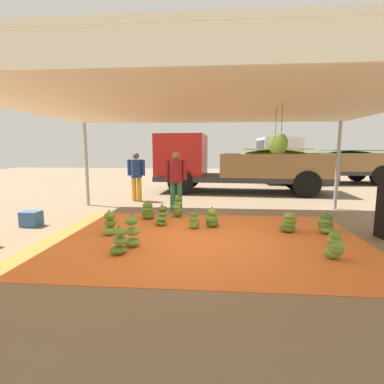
{
  "coord_description": "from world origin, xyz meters",
  "views": [
    {
      "loc": [
        0.25,
        -5.53,
        1.73
      ],
      "look_at": [
        -0.3,
        1.17,
        0.77
      ],
      "focal_mm": 27.2,
      "sensor_mm": 36.0,
      "label": 1
    }
  ],
  "objects_px": {
    "banana_bunch_7": "(132,233)",
    "worker_0": "(176,177)",
    "banana_bunch_3": "(110,224)",
    "banana_bunch_4": "(162,217)",
    "banana_bunch_2": "(148,211)",
    "worker_1": "(136,173)",
    "banana_bunch_10": "(194,221)",
    "banana_bunch_8": "(178,207)",
    "cargo_truck_main": "(235,163)",
    "banana_bunch_1": "(326,224)",
    "banana_bunch_6": "(289,223)",
    "crate_1": "(31,219)",
    "banana_bunch_0": "(335,246)",
    "banana_bunch_9": "(212,218)",
    "banana_bunch_5": "(119,242)",
    "cargo_truck_far": "(319,161)"
  },
  "relations": [
    {
      "from": "banana_bunch_5",
      "to": "crate_1",
      "type": "relative_size",
      "value": 1.23
    },
    {
      "from": "banana_bunch_1",
      "to": "worker_0",
      "type": "bearing_deg",
      "value": 149.46
    },
    {
      "from": "cargo_truck_main",
      "to": "cargo_truck_far",
      "type": "relative_size",
      "value": 1.02
    },
    {
      "from": "banana_bunch_0",
      "to": "banana_bunch_9",
      "type": "height_order",
      "value": "banana_bunch_0"
    },
    {
      "from": "banana_bunch_1",
      "to": "banana_bunch_7",
      "type": "height_order",
      "value": "banana_bunch_7"
    },
    {
      "from": "banana_bunch_4",
      "to": "banana_bunch_6",
      "type": "relative_size",
      "value": 1.09
    },
    {
      "from": "banana_bunch_8",
      "to": "worker_1",
      "type": "distance_m",
      "value": 3.02
    },
    {
      "from": "worker_0",
      "to": "cargo_truck_main",
      "type": "bearing_deg",
      "value": 65.3
    },
    {
      "from": "banana_bunch_7",
      "to": "worker_0",
      "type": "distance_m",
      "value": 3.28
    },
    {
      "from": "banana_bunch_6",
      "to": "crate_1",
      "type": "distance_m",
      "value": 5.78
    },
    {
      "from": "banana_bunch_5",
      "to": "worker_1",
      "type": "distance_m",
      "value": 5.33
    },
    {
      "from": "banana_bunch_0",
      "to": "banana_bunch_3",
      "type": "distance_m",
      "value": 4.18
    },
    {
      "from": "banana_bunch_0",
      "to": "banana_bunch_4",
      "type": "distance_m",
      "value": 3.63
    },
    {
      "from": "banana_bunch_1",
      "to": "banana_bunch_6",
      "type": "relative_size",
      "value": 0.96
    },
    {
      "from": "banana_bunch_3",
      "to": "crate_1",
      "type": "xyz_separation_m",
      "value": [
        -2.06,
        0.56,
        -0.06
      ]
    },
    {
      "from": "banana_bunch_7",
      "to": "banana_bunch_10",
      "type": "relative_size",
      "value": 1.39
    },
    {
      "from": "banana_bunch_3",
      "to": "worker_1",
      "type": "xyz_separation_m",
      "value": [
        -0.56,
        4.1,
        0.74
      ]
    },
    {
      "from": "banana_bunch_5",
      "to": "worker_0",
      "type": "relative_size",
      "value": 0.29
    },
    {
      "from": "cargo_truck_main",
      "to": "crate_1",
      "type": "height_order",
      "value": "cargo_truck_main"
    },
    {
      "from": "banana_bunch_7",
      "to": "worker_0",
      "type": "height_order",
      "value": "worker_0"
    },
    {
      "from": "banana_bunch_3",
      "to": "banana_bunch_4",
      "type": "relative_size",
      "value": 1.02
    },
    {
      "from": "banana_bunch_5",
      "to": "crate_1",
      "type": "xyz_separation_m",
      "value": [
        -2.62,
        1.61,
        -0.04
      ]
    },
    {
      "from": "banana_bunch_6",
      "to": "banana_bunch_7",
      "type": "height_order",
      "value": "banana_bunch_7"
    },
    {
      "from": "banana_bunch_10",
      "to": "banana_bunch_3",
      "type": "bearing_deg",
      "value": -159.36
    },
    {
      "from": "banana_bunch_2",
      "to": "banana_bunch_7",
      "type": "height_order",
      "value": "banana_bunch_7"
    },
    {
      "from": "banana_bunch_2",
      "to": "cargo_truck_far",
      "type": "height_order",
      "value": "cargo_truck_far"
    },
    {
      "from": "banana_bunch_0",
      "to": "banana_bunch_7",
      "type": "height_order",
      "value": "banana_bunch_7"
    },
    {
      "from": "banana_bunch_8",
      "to": "cargo_truck_main",
      "type": "bearing_deg",
      "value": 70.27
    },
    {
      "from": "banana_bunch_3",
      "to": "banana_bunch_4",
      "type": "xyz_separation_m",
      "value": [
        0.93,
        0.84,
        -0.01
      ]
    },
    {
      "from": "banana_bunch_8",
      "to": "crate_1",
      "type": "distance_m",
      "value": 3.44
    },
    {
      "from": "banana_bunch_3",
      "to": "cargo_truck_far",
      "type": "height_order",
      "value": "cargo_truck_far"
    },
    {
      "from": "banana_bunch_6",
      "to": "banana_bunch_5",
      "type": "bearing_deg",
      "value": -153.5
    },
    {
      "from": "banana_bunch_0",
      "to": "banana_bunch_8",
      "type": "xyz_separation_m",
      "value": [
        -2.88,
        2.74,
        0.04
      ]
    },
    {
      "from": "banana_bunch_5",
      "to": "cargo_truck_far",
      "type": "xyz_separation_m",
      "value": [
        7.03,
        11.4,
        0.98
      ]
    },
    {
      "from": "banana_bunch_2",
      "to": "worker_1",
      "type": "height_order",
      "value": "worker_1"
    },
    {
      "from": "banana_bunch_5",
      "to": "banana_bunch_6",
      "type": "distance_m",
      "value": 3.52
    },
    {
      "from": "banana_bunch_7",
      "to": "banana_bunch_5",
      "type": "bearing_deg",
      "value": -106.08
    },
    {
      "from": "banana_bunch_3",
      "to": "cargo_truck_main",
      "type": "xyz_separation_m",
      "value": [
        2.93,
        6.62,
        0.97
      ]
    },
    {
      "from": "banana_bunch_5",
      "to": "banana_bunch_3",
      "type": "bearing_deg",
      "value": 117.88
    },
    {
      "from": "banana_bunch_0",
      "to": "banana_bunch_10",
      "type": "relative_size",
      "value": 1.14
    },
    {
      "from": "banana_bunch_8",
      "to": "cargo_truck_main",
      "type": "relative_size",
      "value": 0.08
    },
    {
      "from": "banana_bunch_3",
      "to": "worker_0",
      "type": "height_order",
      "value": "worker_0"
    },
    {
      "from": "banana_bunch_0",
      "to": "worker_0",
      "type": "distance_m",
      "value": 4.69
    },
    {
      "from": "banana_bunch_10",
      "to": "banana_bunch_8",
      "type": "bearing_deg",
      "value": 115.09
    },
    {
      "from": "banana_bunch_5",
      "to": "cargo_truck_far",
      "type": "distance_m",
      "value": 13.43
    },
    {
      "from": "worker_0",
      "to": "banana_bunch_2",
      "type": "bearing_deg",
      "value": -119.17
    },
    {
      "from": "banana_bunch_10",
      "to": "worker_0",
      "type": "xyz_separation_m",
      "value": [
        -0.66,
        1.87,
        0.81
      ]
    },
    {
      "from": "banana_bunch_10",
      "to": "cargo_truck_main",
      "type": "bearing_deg",
      "value": 78.3
    },
    {
      "from": "banana_bunch_3",
      "to": "banana_bunch_10",
      "type": "bearing_deg",
      "value": 20.64
    },
    {
      "from": "banana_bunch_7",
      "to": "cargo_truck_far",
      "type": "xyz_separation_m",
      "value": [
        6.92,
        11.02,
        0.93
      ]
    }
  ]
}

